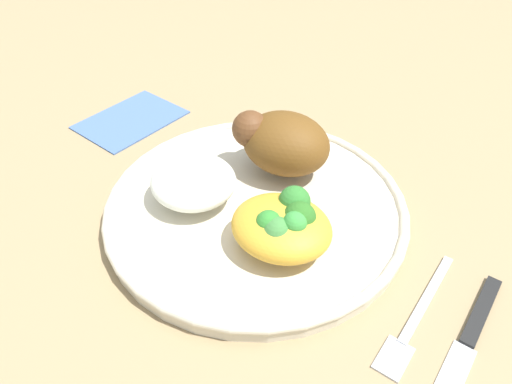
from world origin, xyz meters
TOP-DOWN VIEW (x-y plane):
  - ground_plane at (0.00, 0.00)m, footprint 2.00×2.00m
  - plate at (0.00, 0.00)m, footprint 0.30×0.30m
  - roasted_chicken at (0.00, -0.06)m, footprint 0.11×0.08m
  - rice_pile at (0.06, 0.03)m, footprint 0.09×0.08m
  - mac_cheese_with_broccoli at (-0.05, 0.04)m, footprint 0.09×0.08m
  - fork at (-0.18, 0.04)m, footprint 0.03×0.14m
  - knife at (-0.22, 0.05)m, footprint 0.03×0.19m
  - napkin at (0.23, -0.07)m, footprint 0.11×0.14m

SIDE VIEW (x-z plane):
  - ground_plane at x=0.00m, z-range 0.00..0.00m
  - napkin at x=0.23m, z-range 0.00..0.00m
  - fork at x=-0.18m, z-range 0.00..0.01m
  - knife at x=-0.22m, z-range 0.00..0.01m
  - plate at x=0.00m, z-range 0.00..0.02m
  - rice_pile at x=0.06m, z-range 0.02..0.06m
  - mac_cheese_with_broccoli at x=-0.05m, z-range 0.02..0.06m
  - roasted_chicken at x=0.00m, z-range 0.02..0.08m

